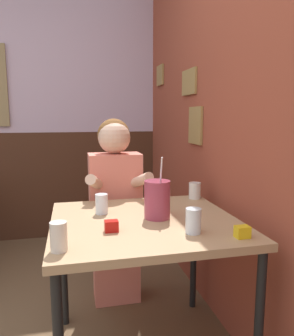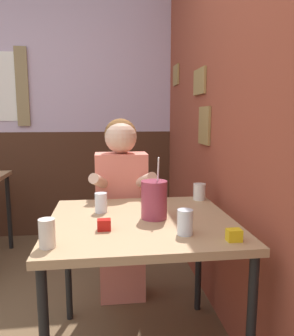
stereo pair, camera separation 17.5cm
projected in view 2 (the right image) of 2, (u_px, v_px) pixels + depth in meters
brick_wall_right at (205, 104)px, 2.36m from camera, size 0.08×4.28×2.70m
back_wall at (32, 107)px, 3.33m from camera, size 5.82×0.09×2.70m
main_table at (141, 233)px, 1.63m from camera, size 0.91×0.85×0.75m
person_seated at (122, 205)px, 2.21m from camera, size 0.42×0.41×1.25m
cocktail_pitcher at (154, 200)px, 1.62m from camera, size 0.13×0.13×0.31m
glass_near_pitcher at (101, 203)px, 1.73m from camera, size 0.07×0.07×0.10m
glass_center at (199, 192)px, 2.00m from camera, size 0.07×0.07×0.10m
glass_far_side at (47, 233)px, 1.27m from camera, size 0.06×0.06×0.11m
glass_by_brick at (185, 222)px, 1.40m from camera, size 0.07×0.07×0.11m
condiment_ketchup at (104, 225)px, 1.46m from camera, size 0.06×0.04×0.05m
condiment_mustard at (234, 235)px, 1.33m from camera, size 0.06×0.04×0.05m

